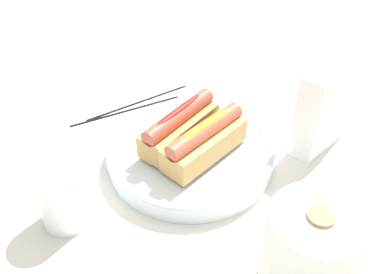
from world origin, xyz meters
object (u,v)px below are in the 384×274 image
at_px(serving_bowl, 192,154).
at_px(hotdog_back, 205,141).
at_px(water_glass, 63,201).
at_px(hotdog_front, 179,126).
at_px(chopstick_near, 126,110).
at_px(chopstick_far, 137,102).
at_px(napkin_box, 323,109).
at_px(paper_towel_roll, 310,254).

distance_m(serving_bowl, hotdog_back, 0.05).
relative_size(hotdog_back, water_glass, 1.75).
relative_size(hotdog_front, chopstick_near, 0.72).
xyz_separation_m(serving_bowl, chopstick_far, (-0.01, -0.21, -0.02)).
bearing_deg(hotdog_back, chopstick_far, -91.04).
distance_m(serving_bowl, water_glass, 0.22).
distance_m(hotdog_front, chopstick_far, 0.19).
xyz_separation_m(napkin_box, chopstick_near, (0.22, -0.28, -0.07)).
bearing_deg(water_glass, paper_towel_roll, 126.44).
relative_size(paper_towel_roll, chopstick_near, 0.61).
distance_m(water_glass, chopstick_near, 0.28).
height_order(serving_bowl, water_glass, water_glass).
bearing_deg(serving_bowl, paper_towel_roll, 85.91).
height_order(paper_towel_roll, napkin_box, napkin_box).
bearing_deg(hotdog_back, hotdog_front, -77.87).
xyz_separation_m(water_glass, chopstick_near, (-0.20, -0.19, -0.04)).
xyz_separation_m(hotdog_back, chopstick_far, (-0.00, -0.23, -0.06)).
relative_size(water_glass, chopstick_far, 0.41).
distance_m(serving_bowl, hotdog_front, 0.05).
relative_size(napkin_box, chopstick_far, 0.68).
xyz_separation_m(hotdog_front, chopstick_far, (-0.02, -0.18, -0.06)).
bearing_deg(serving_bowl, chopstick_far, -92.78).
bearing_deg(serving_bowl, hotdog_front, -77.87).
height_order(water_glass, napkin_box, napkin_box).
distance_m(hotdog_front, chopstick_near, 0.18).
distance_m(hotdog_front, water_glass, 0.21).
distance_m(serving_bowl, napkin_box, 0.23).
distance_m(water_glass, paper_towel_roll, 0.33).
relative_size(serving_bowl, napkin_box, 1.83).
height_order(water_glass, chopstick_near, water_glass).
bearing_deg(chopstick_near, paper_towel_roll, 98.35).
distance_m(serving_bowl, chopstick_near, 0.20).
bearing_deg(serving_bowl, napkin_box, 157.43).
bearing_deg(chopstick_far, napkin_box, 125.24).
relative_size(hotdog_front, chopstick_far, 0.72).
height_order(paper_towel_roll, chopstick_near, paper_towel_roll).
xyz_separation_m(napkin_box, chopstick_far, (0.19, -0.29, -0.07)).
distance_m(hotdog_front, hotdog_back, 0.06).
xyz_separation_m(chopstick_near, chopstick_far, (-0.03, -0.01, 0.00)).
bearing_deg(chopstick_far, chopstick_near, 23.34).
xyz_separation_m(hotdog_front, water_glass, (0.21, 0.03, -0.02)).
xyz_separation_m(hotdog_back, chopstick_near, (0.03, -0.22, -0.06)).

